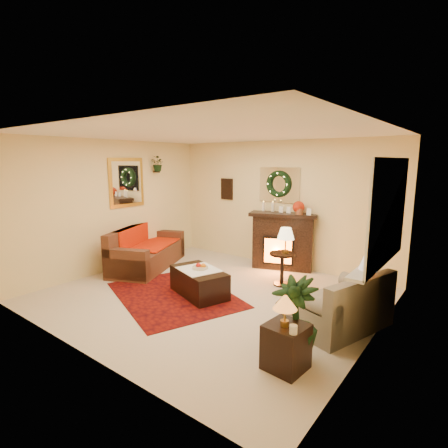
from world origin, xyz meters
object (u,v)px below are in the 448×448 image
Objects in this scene: end_table_square at (286,345)px; fireplace at (283,242)px; sofa at (148,247)px; loveseat at (341,297)px; side_table_round at (282,267)px; coffee_table at (199,283)px.

fireplace is at bearing 118.54° from end_table_square.
sofa is at bearing 159.07° from end_table_square.
loveseat is at bearing -26.65° from sofa.
loveseat is 2.64× the size of end_table_square.
coffee_table is (-0.86, -1.25, -0.11)m from side_table_round.
side_table_round reaches higher than coffee_table.
loveseat is (1.84, -1.85, -0.13)m from fireplace.
sofa is 4.26m from end_table_square.
coffee_table is (-0.40, -2.14, -0.34)m from fireplace.
coffee_table is (-2.11, 1.00, -0.06)m from end_table_square.
fireplace is at bearing 117.43° from side_table_round.
side_table_round is 1.19× the size of end_table_square.
side_table_round is at bearing 118.98° from end_table_square.
coffee_table is (-2.23, -0.29, -0.21)m from loveseat.
sofa is at bearing -163.54° from fireplace.
fireplace reaches higher than sofa.
end_table_square is (-0.13, -1.29, -0.15)m from loveseat.
coffee_table is at bearing 154.63° from end_table_square.
loveseat is at bearing 27.28° from coffee_table.
loveseat reaches higher than end_table_square.
sofa is 1.95m from coffee_table.
sofa is at bearing -165.07° from loveseat.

